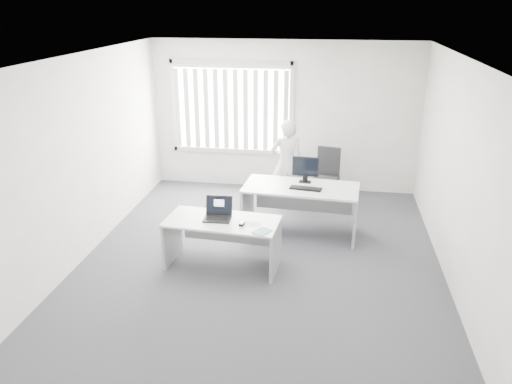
% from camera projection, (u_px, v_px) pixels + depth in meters
% --- Properties ---
extents(ground, '(6.00, 6.00, 0.00)m').
position_uv_depth(ground, '(261.00, 259.00, 7.10)').
color(ground, '#48494F').
rests_on(ground, ground).
extents(wall_back, '(5.00, 0.02, 2.80)m').
position_uv_depth(wall_back, '(284.00, 117.00, 9.36)').
color(wall_back, white).
rests_on(wall_back, ground).
extents(wall_front, '(5.00, 0.02, 2.80)m').
position_uv_depth(wall_front, '(205.00, 286.00, 3.83)').
color(wall_front, white).
rests_on(wall_front, ground).
extents(wall_left, '(0.02, 6.00, 2.80)m').
position_uv_depth(wall_left, '(84.00, 157.00, 6.95)').
color(wall_left, white).
rests_on(wall_left, ground).
extents(wall_right, '(0.02, 6.00, 2.80)m').
position_uv_depth(wall_right, '(459.00, 176.00, 6.24)').
color(wall_right, white).
rests_on(wall_right, ground).
extents(ceiling, '(5.00, 6.00, 0.02)m').
position_uv_depth(ceiling, '(261.00, 57.00, 6.09)').
color(ceiling, silver).
rests_on(ceiling, wall_back).
extents(window, '(2.32, 0.06, 1.76)m').
position_uv_depth(window, '(231.00, 108.00, 9.41)').
color(window, '#B4B4AF').
rests_on(window, wall_back).
extents(blinds, '(2.20, 0.10, 1.50)m').
position_uv_depth(blinds, '(231.00, 110.00, 9.37)').
color(blinds, silver).
rests_on(blinds, wall_back).
extents(desk_near, '(1.57, 0.83, 0.69)m').
position_uv_depth(desk_near, '(222.00, 233.00, 6.76)').
color(desk_near, white).
rests_on(desk_near, ground).
extents(desk_far, '(1.79, 0.93, 0.79)m').
position_uv_depth(desk_far, '(301.00, 200.00, 7.69)').
color(desk_far, white).
rests_on(desk_far, ground).
extents(office_chair, '(0.67, 0.67, 0.99)m').
position_uv_depth(office_chair, '(326.00, 186.00, 9.03)').
color(office_chair, black).
rests_on(office_chair, ground).
extents(person, '(0.64, 0.49, 1.56)m').
position_uv_depth(person, '(287.00, 163.00, 8.75)').
color(person, silver).
rests_on(person, ground).
extents(laptop, '(0.37, 0.33, 0.28)m').
position_uv_depth(laptop, '(217.00, 210.00, 6.66)').
color(laptop, black).
rests_on(laptop, desk_near).
extents(paper_sheet, '(0.34, 0.29, 0.00)m').
position_uv_depth(paper_sheet, '(249.00, 224.00, 6.57)').
color(paper_sheet, silver).
rests_on(paper_sheet, desk_near).
extents(mouse, '(0.07, 0.10, 0.04)m').
position_uv_depth(mouse, '(242.00, 224.00, 6.53)').
color(mouse, '#AAAAAD').
rests_on(mouse, paper_sheet).
extents(booklet, '(0.25, 0.28, 0.01)m').
position_uv_depth(booklet, '(262.00, 231.00, 6.35)').
color(booklet, white).
rests_on(booklet, desk_near).
extents(keyboard, '(0.50, 0.23, 0.02)m').
position_uv_depth(keyboard, '(306.00, 188.00, 7.50)').
color(keyboard, black).
rests_on(keyboard, desk_far).
extents(monitor, '(0.42, 0.15, 0.41)m').
position_uv_depth(monitor, '(305.00, 170.00, 7.71)').
color(monitor, black).
rests_on(monitor, desk_far).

